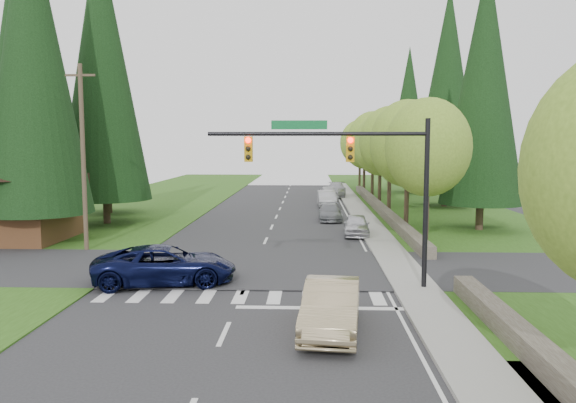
# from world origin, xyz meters

# --- Properties ---
(ground) EXTENTS (120.00, 120.00, 0.00)m
(ground) POSITION_xyz_m (0.00, 0.00, 0.00)
(ground) COLOR #28282B
(ground) RESTS_ON ground
(grass_east) EXTENTS (14.00, 110.00, 0.06)m
(grass_east) POSITION_xyz_m (13.00, 20.00, 0.03)
(grass_east) COLOR #2B4E14
(grass_east) RESTS_ON ground
(grass_west) EXTENTS (14.00, 110.00, 0.06)m
(grass_west) POSITION_xyz_m (-13.00, 20.00, 0.03)
(grass_west) COLOR #2B4E14
(grass_west) RESTS_ON ground
(cross_street) EXTENTS (120.00, 8.00, 0.10)m
(cross_street) POSITION_xyz_m (0.00, 8.00, 0.00)
(cross_street) COLOR #28282B
(cross_street) RESTS_ON ground
(sidewalk_east) EXTENTS (1.80, 80.00, 0.13)m
(sidewalk_east) POSITION_xyz_m (6.90, 22.00, 0.07)
(sidewalk_east) COLOR gray
(sidewalk_east) RESTS_ON ground
(curb_east) EXTENTS (0.20, 80.00, 0.13)m
(curb_east) POSITION_xyz_m (6.05, 22.00, 0.07)
(curb_east) COLOR gray
(curb_east) RESTS_ON ground
(stone_wall_south) EXTENTS (0.70, 14.00, 0.70)m
(stone_wall_south) POSITION_xyz_m (8.60, -3.00, 0.35)
(stone_wall_south) COLOR #4C4438
(stone_wall_south) RESTS_ON ground
(stone_wall_north) EXTENTS (0.70, 40.00, 0.70)m
(stone_wall_north) POSITION_xyz_m (8.60, 30.00, 0.35)
(stone_wall_north) COLOR #4C4438
(stone_wall_north) RESTS_ON ground
(traffic_signal) EXTENTS (8.70, 0.37, 6.80)m
(traffic_signal) POSITION_xyz_m (4.37, 4.50, 4.98)
(traffic_signal) COLOR black
(traffic_signal) RESTS_ON ground
(brown_building) EXTENTS (8.40, 8.40, 5.40)m
(brown_building) POSITION_xyz_m (-15.00, 15.00, 3.14)
(brown_building) COLOR #4C2D19
(brown_building) RESTS_ON ground
(utility_pole) EXTENTS (1.60, 0.24, 10.00)m
(utility_pole) POSITION_xyz_m (-9.50, 12.00, 5.14)
(utility_pole) COLOR #473828
(utility_pole) RESTS_ON ground
(decid_tree_0) EXTENTS (4.80, 4.80, 8.37)m
(decid_tree_0) POSITION_xyz_m (9.20, 14.00, 5.60)
(decid_tree_0) COLOR #38281C
(decid_tree_0) RESTS_ON ground
(decid_tree_1) EXTENTS (5.20, 5.20, 8.80)m
(decid_tree_1) POSITION_xyz_m (9.30, 21.00, 5.80)
(decid_tree_1) COLOR #38281C
(decid_tree_1) RESTS_ON ground
(decid_tree_2) EXTENTS (5.00, 5.00, 8.82)m
(decid_tree_2) POSITION_xyz_m (9.10, 28.00, 5.93)
(decid_tree_2) COLOR #38281C
(decid_tree_2) RESTS_ON ground
(decid_tree_3) EXTENTS (5.00, 5.00, 8.55)m
(decid_tree_3) POSITION_xyz_m (9.20, 35.00, 5.66)
(decid_tree_3) COLOR #38281C
(decid_tree_3) RESTS_ON ground
(decid_tree_4) EXTENTS (5.40, 5.40, 9.18)m
(decid_tree_4) POSITION_xyz_m (9.30, 42.00, 6.06)
(decid_tree_4) COLOR #38281C
(decid_tree_4) RESTS_ON ground
(decid_tree_5) EXTENTS (4.80, 4.80, 8.30)m
(decid_tree_5) POSITION_xyz_m (9.10, 49.00, 5.53)
(decid_tree_5) COLOR #38281C
(decid_tree_5) RESTS_ON ground
(decid_tree_6) EXTENTS (5.20, 5.20, 8.86)m
(decid_tree_6) POSITION_xyz_m (9.20, 56.00, 5.86)
(decid_tree_6) COLOR #38281C
(decid_tree_6) RESTS_ON ground
(conifer_w_a) EXTENTS (6.12, 6.12, 19.80)m
(conifer_w_a) POSITION_xyz_m (-13.00, 14.00, 10.79)
(conifer_w_a) COLOR #38281C
(conifer_w_a) RESTS_ON ground
(conifer_w_b) EXTENTS (5.44, 5.44, 17.80)m
(conifer_w_b) POSITION_xyz_m (-16.00, 18.00, 9.79)
(conifer_w_b) COLOR #38281C
(conifer_w_b) RESTS_ON ground
(conifer_w_c) EXTENTS (6.46, 6.46, 20.80)m
(conifer_w_c) POSITION_xyz_m (-12.00, 22.00, 11.29)
(conifer_w_c) COLOR #38281C
(conifer_w_c) RESTS_ON ground
(conifer_w_e) EXTENTS (5.78, 5.78, 18.80)m
(conifer_w_e) POSITION_xyz_m (-14.00, 28.00, 10.29)
(conifer_w_e) COLOR #38281C
(conifer_w_e) RESTS_ON ground
(conifer_e_a) EXTENTS (5.44, 5.44, 17.80)m
(conifer_e_a) POSITION_xyz_m (14.00, 20.00, 9.79)
(conifer_e_a) COLOR #38281C
(conifer_e_a) RESTS_ON ground
(conifer_e_b) EXTENTS (6.12, 6.12, 19.80)m
(conifer_e_b) POSITION_xyz_m (15.00, 34.00, 10.79)
(conifer_e_b) COLOR #38281C
(conifer_e_b) RESTS_ON ground
(conifer_e_c) EXTENTS (5.10, 5.10, 16.80)m
(conifer_e_c) POSITION_xyz_m (14.00, 48.00, 9.29)
(conifer_e_c) COLOR #38281C
(conifer_e_c) RESTS_ON ground
(sedan_champagne) EXTENTS (2.14, 4.93, 1.58)m
(sedan_champagne) POSITION_xyz_m (3.30, -0.67, 0.79)
(sedan_champagne) COLOR tan
(sedan_champagne) RESTS_ON ground
(suv_navy) EXTENTS (6.21, 3.71, 1.62)m
(suv_navy) POSITION_xyz_m (-3.36, 5.00, 0.81)
(suv_navy) COLOR black
(suv_navy) RESTS_ON ground
(parked_car_a) EXTENTS (1.82, 4.02, 1.34)m
(parked_car_a) POSITION_xyz_m (5.60, 17.62, 0.67)
(parked_car_a) COLOR silver
(parked_car_a) RESTS_ON ground
(parked_car_b) EXTENTS (1.74, 4.20, 1.22)m
(parked_car_b) POSITION_xyz_m (4.20, 24.58, 0.61)
(parked_car_b) COLOR slate
(parked_car_b) RESTS_ON ground
(parked_car_c) EXTENTS (1.74, 4.53, 1.47)m
(parked_car_c) POSITION_xyz_m (4.20, 33.44, 0.74)
(parked_car_c) COLOR silver
(parked_car_c) RESTS_ON ground
(parked_car_d) EXTENTS (1.94, 4.38, 1.47)m
(parked_car_d) POSITION_xyz_m (4.55, 39.64, 0.73)
(parked_car_d) COLOR silver
(parked_car_d) RESTS_ON ground
(parked_car_e) EXTENTS (2.55, 5.40, 1.52)m
(parked_car_e) POSITION_xyz_m (5.49, 43.02, 0.76)
(parked_car_e) COLOR #A2A3A7
(parked_car_e) RESTS_ON ground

